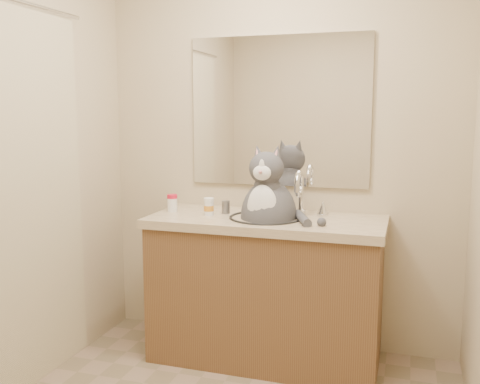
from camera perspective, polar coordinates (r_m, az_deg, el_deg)
name	(u,v)px	position (r m, az deg, el deg)	size (l,w,h in m)	color
room	(204,176)	(2.10, -3.83, 1.77)	(2.22, 2.52, 2.42)	gray
vanity	(266,286)	(3.17, 2.79, -9.95)	(1.34, 0.59, 1.12)	brown
mirror	(279,112)	(3.27, 4.14, 8.56)	(1.10, 0.02, 0.90)	white
shower_curtain	(6,201)	(2.76, -23.72, -0.86)	(0.02, 1.30, 1.93)	beige
cat	(268,211)	(3.03, 3.04, -2.01)	(0.45, 0.38, 0.63)	#49484E
pill_bottle_redcap	(172,203)	(3.26, -7.24, -1.16)	(0.07, 0.07, 0.10)	white
pill_bottle_orange	(209,207)	(3.13, -3.35, -1.59)	(0.07, 0.07, 0.10)	white
grey_canister	(226,207)	(3.17, -1.52, -1.63)	(0.06, 0.06, 0.08)	slate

